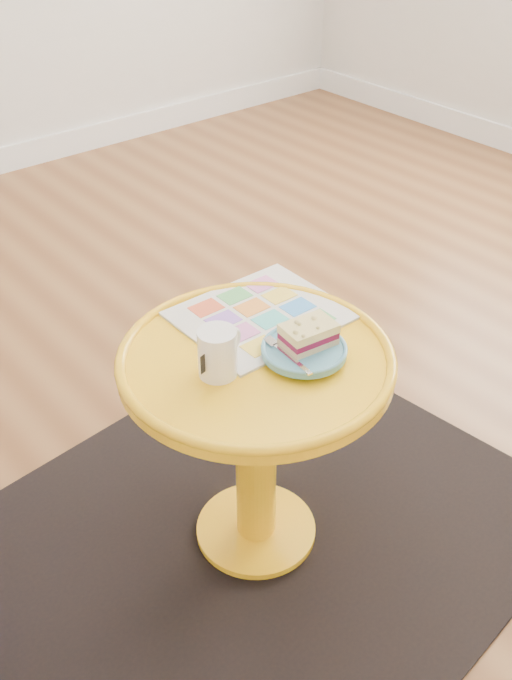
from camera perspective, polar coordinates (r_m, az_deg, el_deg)
floor at (r=2.34m, az=3.15°, el=-1.85°), size 4.00×4.00×0.00m
rug at (r=1.85m, az=0.00°, el=-14.25°), size 1.41×1.23×0.01m
side_table at (r=1.59m, az=0.00°, el=-5.52°), size 0.55×0.55×0.52m
newspaper at (r=1.61m, az=0.37°, el=1.92°), size 0.34×0.29×0.01m
mug at (r=1.42m, az=-2.86°, el=-0.84°), size 0.11×0.07×0.10m
plate at (r=1.48m, az=3.64°, el=-0.81°), size 0.17×0.17×0.02m
cake_slice at (r=1.48m, az=3.98°, el=0.44°), size 0.11×0.08×0.05m
fork at (r=1.46m, az=2.26°, el=-1.06°), size 0.03×0.14×0.00m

